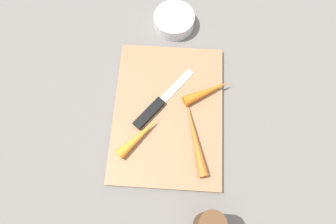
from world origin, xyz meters
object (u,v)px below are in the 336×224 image
object	(u,v)px
small_bowl	(175,21)
carrot_longest	(195,138)
carrot_medium	(207,91)
cutting_board	(168,113)
carrot_shortest	(139,137)
knife	(153,109)

from	to	relation	value
small_bowl	carrot_longest	bearing A→B (deg)	11.05
carrot_medium	small_bowl	bearing A→B (deg)	84.92
cutting_board	carrot_shortest	distance (m)	0.10
cutting_board	knife	world-z (taller)	knife
carrot_shortest	small_bowl	distance (m)	0.33
carrot_medium	cutting_board	bearing A→B (deg)	-178.08
cutting_board	knife	size ratio (longest dim) A/B	2.12
carrot_shortest	small_bowl	xyz separation A→B (m)	(-0.33, 0.07, -0.01)
cutting_board	carrot_shortest	world-z (taller)	carrot_shortest
carrot_longest	carrot_shortest	distance (m)	0.13
carrot_longest	carrot_medium	xyz separation A→B (m)	(-0.12, 0.03, 0.00)
knife	small_bowl	bearing A→B (deg)	29.46
carrot_shortest	small_bowl	size ratio (longest dim) A/B	1.13
carrot_shortest	carrot_medium	bearing A→B (deg)	-9.48
knife	carrot_shortest	world-z (taller)	carrot_shortest
cutting_board	carrot_longest	bearing A→B (deg)	45.72
knife	carrot_longest	size ratio (longest dim) A/B	0.96
knife	carrot_medium	size ratio (longest dim) A/B	1.36
cutting_board	carrot_medium	distance (m)	0.11
carrot_medium	carrot_shortest	distance (m)	0.20
knife	small_bowl	distance (m)	0.26
cutting_board	small_bowl	xyz separation A→B (m)	(-0.26, 0.00, 0.01)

